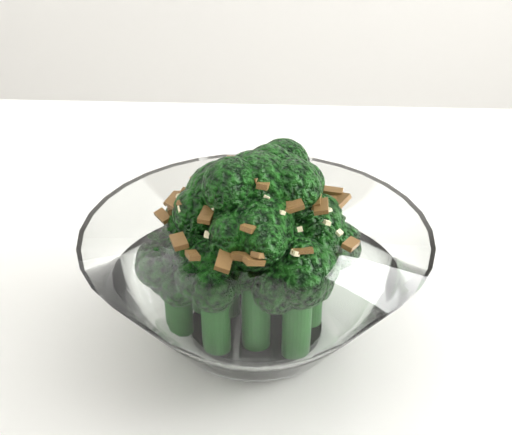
{
  "coord_description": "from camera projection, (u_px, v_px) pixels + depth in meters",
  "views": [
    {
      "loc": [
        -0.15,
        -0.61,
        1.11
      ],
      "look_at": [
        -0.15,
        -0.17,
        0.85
      ],
      "focal_mm": 55.0,
      "sensor_mm": 36.0,
      "label": 1
    }
  ],
  "objects": [
    {
      "name": "broccoli_dish",
      "position": [
        255.0,
        270.0,
        0.53
      ],
      "size": [
        0.23,
        0.23,
        0.14
      ],
      "color": "white",
      "rests_on": "table"
    },
    {
      "name": "table",
      "position": [
        275.0,
        378.0,
        0.62
      ],
      "size": [
        1.24,
        0.86,
        0.75
      ],
      "color": "white",
      "rests_on": "ground"
    }
  ]
}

